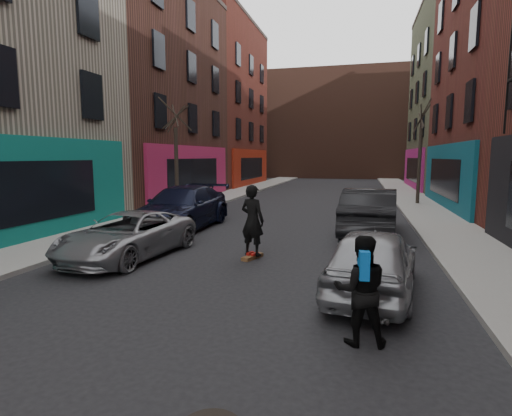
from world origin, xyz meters
The scene contains 13 objects.
sidewalk_left centered at (-6.25, 30.00, 0.07)m, with size 2.50×84.00×0.13m, color gray.
sidewalk_right centered at (6.25, 30.00, 0.07)m, with size 2.50×84.00×0.13m, color gray.
buildings_left centered at (-13.50, 16.00, 8.25)m, with size 12.00×56.00×16.50m, color #531E17.
building_far centered at (0.00, 56.00, 7.00)m, with size 40.00×10.00×14.00m, color #47281E.
tree_left_far centered at (-6.20, 18.00, 3.38)m, with size 2.00×2.00×6.50m, color black, non-canonical shape.
tree_right_far centered at (6.20, 24.00, 3.53)m, with size 2.00×2.00×6.80m, color black, non-canonical shape.
parked_left_far centered at (-3.37, 8.99, 0.64)m, with size 2.12×4.60×1.28m, color gray.
parked_left_end centered at (-3.85, 13.54, 0.83)m, with size 2.33×5.73×1.66m, color black.
parked_right_far centered at (3.24, 7.64, 0.71)m, with size 1.67×4.14×1.41m, color gray.
parked_right_end centered at (3.30, 14.20, 0.85)m, with size 1.80×5.15×1.70m, color black.
skateboard centered at (0.07, 9.72, 0.05)m, with size 0.22×0.80×0.10m, color brown.
skateboarder centered at (0.07, 9.72, 1.09)m, with size 0.72×0.47×1.98m, color black.
pedestrian centered at (2.99, 5.22, 0.85)m, with size 0.90×0.75×1.68m.
Camera 1 is at (2.92, -0.80, 2.85)m, focal length 28.00 mm.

